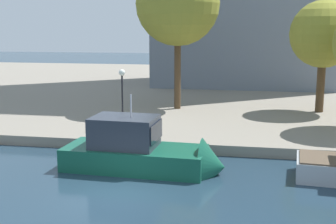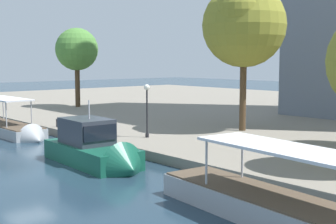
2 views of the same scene
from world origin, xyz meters
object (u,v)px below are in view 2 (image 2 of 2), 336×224
at_px(tour_boat_3, 304,223).
at_px(tree_4, 244,24).
at_px(tree_0, 77,50).
at_px(mooring_bollard_1, 57,122).
at_px(tour_boat_1, 10,131).
at_px(lamp_post, 147,103).
at_px(motor_yacht_2, 96,152).

bearing_deg(tour_boat_3, tree_4, 141.74).
relative_size(tour_boat_3, tree_4, 1.17).
bearing_deg(tree_4, tree_0, -179.95).
bearing_deg(tree_4, mooring_bollard_1, -138.38).
distance_m(tour_boat_1, lamp_post, 13.46).
xyz_separation_m(mooring_bollard_1, tree_0, (-14.69, 10.49, 6.65)).
relative_size(motor_yacht_2, lamp_post, 2.13).
bearing_deg(tour_boat_3, lamp_post, 164.95).
distance_m(motor_yacht_2, lamp_post, 7.51).
xyz_separation_m(motor_yacht_2, tour_boat_3, (14.70, -0.32, -0.42)).
distance_m(motor_yacht_2, mooring_bollard_1, 13.08).
height_order(lamp_post, tree_4, tree_4).
relative_size(motor_yacht_2, tree_0, 0.87).
bearing_deg(tree_0, mooring_bollard_1, -35.54).
distance_m(tour_boat_3, lamp_post, 19.23).
bearing_deg(tree_4, motor_yacht_2, -87.48).
bearing_deg(tour_boat_3, mooring_bollard_1, 176.76).
height_order(tour_boat_3, mooring_bollard_1, tour_boat_3).
height_order(tour_boat_3, lamp_post, lamp_post).
xyz_separation_m(mooring_bollard_1, lamp_post, (9.38, 2.47, 2.20)).
bearing_deg(lamp_post, motor_yacht_2, -64.23).
bearing_deg(motor_yacht_2, tour_boat_3, 1.36).
distance_m(lamp_post, tree_0, 25.76).
height_order(tour_boat_1, mooring_bollard_1, tour_boat_1).
relative_size(tour_boat_1, tour_boat_3, 0.85).
xyz_separation_m(tour_boat_3, tree_0, (-41.86, 14.74, 7.28)).
height_order(tour_boat_1, lamp_post, lamp_post).
xyz_separation_m(tour_boat_3, tree_4, (-15.34, 14.76, 8.87)).
xyz_separation_m(tour_boat_3, lamp_post, (-17.80, 6.72, 2.83)).
bearing_deg(tour_boat_1, tree_4, 42.92).
bearing_deg(lamp_post, tree_0, 161.58).
xyz_separation_m(tree_0, tree_4, (26.52, 0.02, 1.59)).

